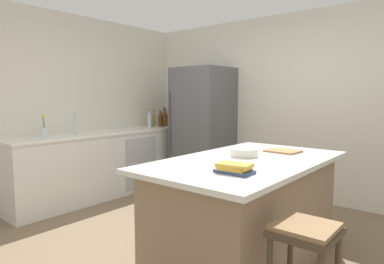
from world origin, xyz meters
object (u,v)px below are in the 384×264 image
(olive_oil_bottle, at_px, (154,120))
(cutting_board, at_px, (283,151))
(cookbook_stack, at_px, (235,168))
(whiskey_bottle, at_px, (164,119))
(soda_bottle, at_px, (150,120))
(flower_vase, at_px, (44,130))
(kitchen_island, at_px, (246,210))
(syrup_bottle, at_px, (160,120))
(gin_bottle, at_px, (170,118))
(vinegar_bottle, at_px, (166,119))
(mixing_bowl, at_px, (244,152))
(refrigerator, at_px, (203,128))
(bar_stool, at_px, (305,245))
(sink_faucet, at_px, (75,123))

(olive_oil_bottle, bearing_deg, cutting_board, -18.84)
(olive_oil_bottle, distance_m, cookbook_stack, 3.54)
(whiskey_bottle, height_order, soda_bottle, whiskey_bottle)
(flower_vase, xyz_separation_m, cutting_board, (2.75, 0.98, -0.10))
(kitchen_island, distance_m, cookbook_stack, 0.74)
(syrup_bottle, bearing_deg, gin_bottle, 98.98)
(cookbook_stack, bearing_deg, whiskey_bottle, 142.21)
(flower_vase, xyz_separation_m, vinegar_bottle, (-0.00, 2.21, 0.02))
(soda_bottle, bearing_deg, olive_oil_bottle, 98.26)
(gin_bottle, bearing_deg, vinegar_bottle, -89.28)
(kitchen_island, xyz_separation_m, mixing_bowl, (-0.09, 0.10, 0.48))
(whiskey_bottle, xyz_separation_m, olive_oil_bottle, (-0.08, -0.18, -0.02))
(refrigerator, relative_size, flower_vase, 6.33)
(syrup_bottle, height_order, cutting_board, syrup_bottle)
(kitchen_island, height_order, olive_oil_bottle, olive_oil_bottle)
(vinegar_bottle, distance_m, cookbook_stack, 3.69)
(flower_vase, bearing_deg, soda_bottle, 90.33)
(vinegar_bottle, relative_size, cutting_board, 0.92)
(bar_stool, xyz_separation_m, vinegar_bottle, (-3.43, 2.38, 0.48))
(olive_oil_bottle, bearing_deg, cookbook_stack, -34.76)
(bar_stool, bearing_deg, syrup_bottle, 147.10)
(syrup_bottle, xyz_separation_m, mixing_bowl, (2.55, -1.50, -0.09))
(refrigerator, xyz_separation_m, olive_oil_bottle, (-0.92, -0.19, 0.10))
(sink_faucet, xyz_separation_m, cookbook_stack, (2.89, -0.53, -0.14))
(whiskey_bottle, bearing_deg, mixing_bowl, -31.87)
(olive_oil_bottle, relative_size, cookbook_stack, 1.14)
(kitchen_island, relative_size, whiskey_bottle, 5.86)
(mixing_bowl, bearing_deg, olive_oil_bottle, 151.82)
(kitchen_island, xyz_separation_m, olive_oil_bottle, (-2.70, 1.50, 0.58))
(olive_oil_bottle, bearing_deg, soda_bottle, -81.74)
(vinegar_bottle, xyz_separation_m, mixing_bowl, (2.59, -1.68, -0.10))
(syrup_bottle, bearing_deg, cookbook_stack, -36.63)
(sink_faucet, xyz_separation_m, whiskey_bottle, (0.06, 1.66, -0.03))
(gin_bottle, relative_size, cutting_board, 1.11)
(bar_stool, distance_m, cookbook_stack, 0.67)
(gin_bottle, height_order, olive_oil_bottle, gin_bottle)
(kitchen_island, xyz_separation_m, sink_faucet, (-2.69, 0.02, 0.62))
(sink_faucet, bearing_deg, cutting_board, 10.96)
(syrup_bottle, distance_m, cutting_board, 2.91)
(sink_faucet, bearing_deg, olive_oil_bottle, 90.51)
(bar_stool, distance_m, cutting_board, 1.38)
(gin_bottle, bearing_deg, olive_oil_bottle, -93.61)
(gin_bottle, bearing_deg, syrup_bottle, -81.02)
(sink_faucet, relative_size, cookbook_stack, 1.16)
(bar_stool, height_order, soda_bottle, soda_bottle)
(vinegar_bottle, height_order, cutting_board, vinegar_bottle)
(syrup_bottle, bearing_deg, bar_stool, -32.90)
(bar_stool, xyz_separation_m, whiskey_bottle, (-3.38, 2.27, 0.49))
(flower_vase, bearing_deg, sink_faucet, 91.61)
(kitchen_island, xyz_separation_m, whiskey_bottle, (-2.63, 1.68, 0.60))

